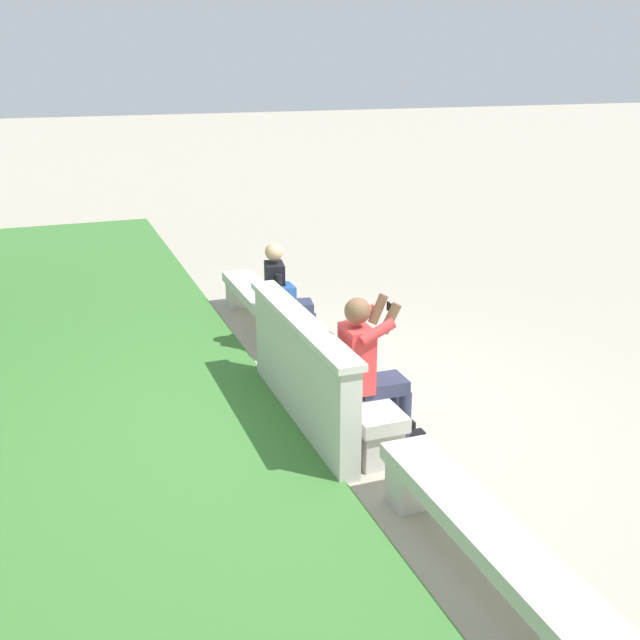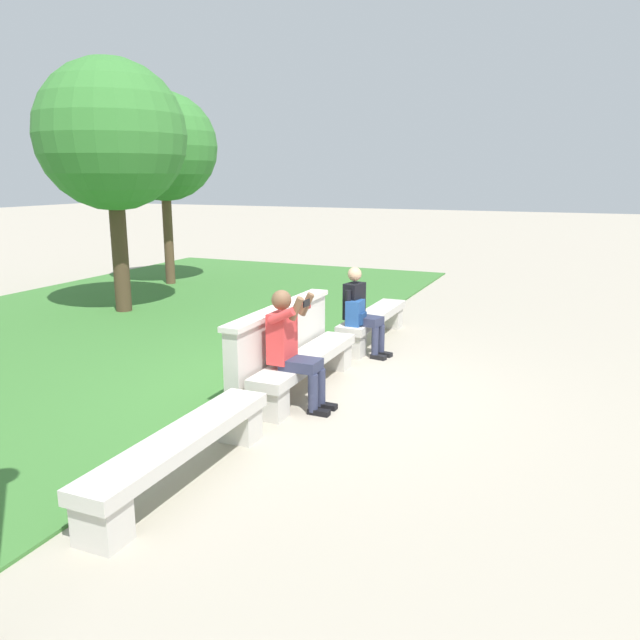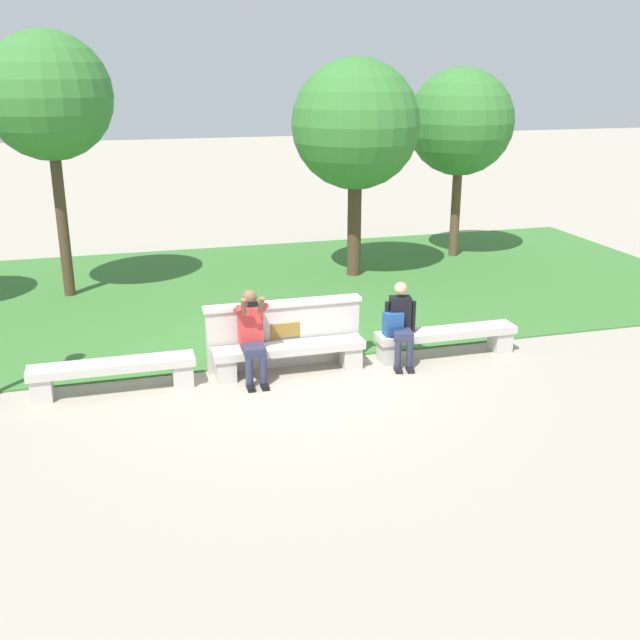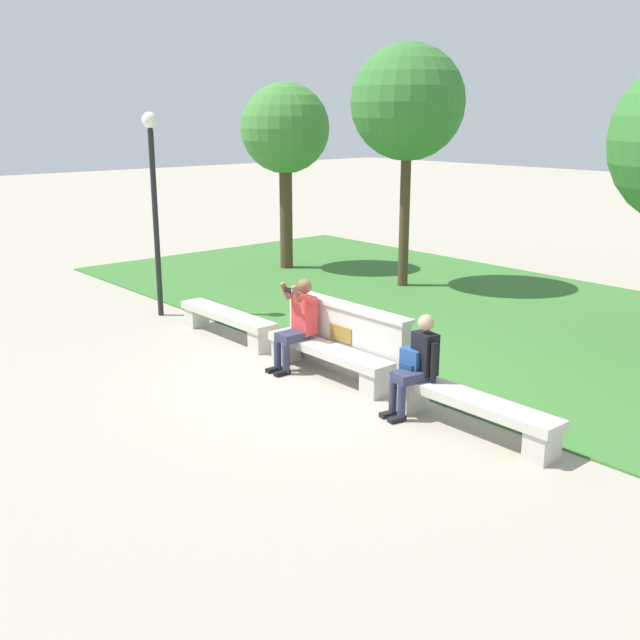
# 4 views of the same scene
# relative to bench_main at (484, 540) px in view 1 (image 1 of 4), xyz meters

# --- Properties ---
(ground_plane) EXTENTS (80.00, 80.00, 0.00)m
(ground_plane) POSITION_rel_bench_main_xyz_m (2.53, 0.00, -0.31)
(ground_plane) COLOR #A89E8C
(bench_main) EXTENTS (2.27, 0.40, 0.45)m
(bench_main) POSITION_rel_bench_main_xyz_m (0.00, 0.00, 0.00)
(bench_main) COLOR beige
(bench_main) RESTS_ON ground
(bench_near) EXTENTS (2.27, 0.40, 0.45)m
(bench_near) POSITION_rel_bench_main_xyz_m (2.53, 0.00, 0.00)
(bench_near) COLOR beige
(bench_near) RESTS_ON ground
(bench_mid) EXTENTS (2.27, 0.40, 0.45)m
(bench_mid) POSITION_rel_bench_main_xyz_m (5.05, 0.00, 0.00)
(bench_mid) COLOR beige
(bench_mid) RESTS_ON ground
(backrest_wall_with_plaque) EXTENTS (2.40, 0.24, 1.01)m
(backrest_wall_with_plaque) POSITION_rel_bench_main_xyz_m (2.53, 0.34, 0.21)
(backrest_wall_with_plaque) COLOR beige
(backrest_wall_with_plaque) RESTS_ON ground
(person_photographer) EXTENTS (0.48, 0.73, 1.32)m
(person_photographer) POSITION_rel_bench_main_xyz_m (1.96, -0.08, 0.43)
(person_photographer) COLOR black
(person_photographer) RESTS_ON ground
(person_distant) EXTENTS (0.48, 0.71, 1.26)m
(person_distant) POSITION_rel_bench_main_xyz_m (4.26, -0.06, 0.36)
(person_distant) COLOR black
(person_distant) RESTS_ON ground
(backpack) EXTENTS (0.28, 0.24, 0.43)m
(backpack) POSITION_rel_bench_main_xyz_m (4.15, -0.03, 0.32)
(backpack) COLOR #234C8C
(backpack) RESTS_ON bench_mid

